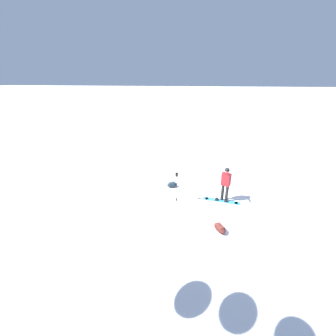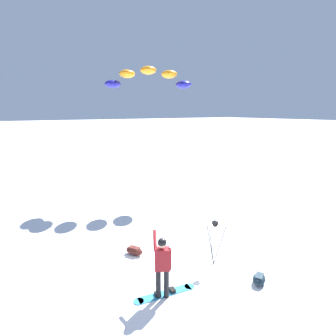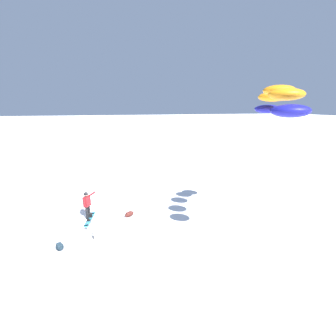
{
  "view_description": "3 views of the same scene",
  "coord_description": "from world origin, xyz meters",
  "px_view_note": "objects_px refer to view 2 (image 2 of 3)",
  "views": [
    {
      "loc": [
        0.38,
        9.01,
        5.57
      ],
      "look_at": [
        1.44,
        2.54,
        2.89
      ],
      "focal_mm": 23.7,
      "sensor_mm": 36.0,
      "label": 1
    },
    {
      "loc": [
        -4.15,
        -6.25,
        4.97
      ],
      "look_at": [
        1.38,
        2.4,
        2.79
      ],
      "focal_mm": 28.91,
      "sensor_mm": 36.0,
      "label": 2
    },
    {
      "loc": [
        11.49,
        1.29,
        6.62
      ],
      "look_at": [
        1.87,
        3.62,
        3.68
      ],
      "focal_mm": 22.55,
      "sensor_mm": 36.0,
      "label": 3
    }
  ],
  "objects_px": {
    "snowboard": "(165,293)",
    "gear_bag_large": "(259,279)",
    "gear_bag_small": "(134,251)",
    "traction_kite": "(148,77)",
    "snowboarder": "(162,261)",
    "camera_tripod": "(214,234)"
  },
  "relations": [
    {
      "from": "traction_kite",
      "to": "gear_bag_large",
      "type": "bearing_deg",
      "value": -99.91
    },
    {
      "from": "snowboard",
      "to": "gear_bag_small",
      "type": "bearing_deg",
      "value": 85.13
    },
    {
      "from": "snowboarder",
      "to": "gear_bag_large",
      "type": "relative_size",
      "value": 2.65
    },
    {
      "from": "traction_kite",
      "to": "camera_tripod",
      "type": "distance_m",
      "value": 10.22
    },
    {
      "from": "gear_bag_small",
      "to": "camera_tripod",
      "type": "bearing_deg",
      "value": -45.17
    },
    {
      "from": "gear_bag_large",
      "to": "camera_tripod",
      "type": "relative_size",
      "value": 0.44
    },
    {
      "from": "snowboarder",
      "to": "traction_kite",
      "type": "bearing_deg",
      "value": 63.09
    },
    {
      "from": "camera_tripod",
      "to": "gear_bag_small",
      "type": "distance_m",
      "value": 2.9
    },
    {
      "from": "gear_bag_large",
      "to": "camera_tripod",
      "type": "xyz_separation_m",
      "value": [
        -0.43,
        1.49,
        0.92
      ]
    },
    {
      "from": "gear_bag_large",
      "to": "gear_bag_small",
      "type": "bearing_deg",
      "value": 124.57
    },
    {
      "from": "snowboarder",
      "to": "gear_bag_small",
      "type": "relative_size",
      "value": 2.46
    },
    {
      "from": "traction_kite",
      "to": "camera_tripod",
      "type": "relative_size",
      "value": 3.29
    },
    {
      "from": "snowboarder",
      "to": "camera_tripod",
      "type": "xyz_separation_m",
      "value": [
        2.26,
        0.47,
        -0.0
      ]
    },
    {
      "from": "gear_bag_small",
      "to": "snowboarder",
      "type": "bearing_deg",
      "value": -97.61
    },
    {
      "from": "traction_kite",
      "to": "gear_bag_large",
      "type": "distance_m",
      "value": 11.86
    },
    {
      "from": "traction_kite",
      "to": "gear_bag_small",
      "type": "xyz_separation_m",
      "value": [
        -4.06,
        -6.22,
        -6.67
      ]
    },
    {
      "from": "gear_bag_large",
      "to": "gear_bag_small",
      "type": "height_order",
      "value": "gear_bag_small"
    },
    {
      "from": "snowboarder",
      "to": "snowboard",
      "type": "bearing_deg",
      "value": 26.05
    },
    {
      "from": "snowboard",
      "to": "gear_bag_small",
      "type": "height_order",
      "value": "gear_bag_small"
    },
    {
      "from": "snowboard",
      "to": "gear_bag_large",
      "type": "height_order",
      "value": "gear_bag_large"
    },
    {
      "from": "snowboard",
      "to": "traction_kite",
      "type": "bearing_deg",
      "value": 63.58
    },
    {
      "from": "camera_tripod",
      "to": "gear_bag_small",
      "type": "relative_size",
      "value": 2.11
    }
  ]
}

